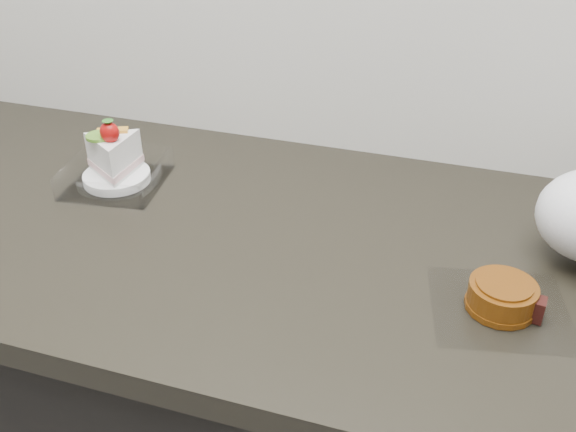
{
  "coord_description": "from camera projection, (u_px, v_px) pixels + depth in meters",
  "views": [
    {
      "loc": [
        0.23,
        0.94,
        1.44
      ],
      "look_at": [
        -0.01,
        1.68,
        0.94
      ],
      "focal_mm": 40.0,
      "sensor_mm": 36.0,
      "label": 1
    }
  ],
  "objects": [
    {
      "name": "cake_tray",
      "position": [
        115.0,
        166.0,
        1.08
      ],
      "size": [
        0.17,
        0.17,
        0.12
      ],
      "rotation": [
        0.0,
        0.0,
        0.13
      ],
      "color": "white",
      "rests_on": "counter"
    },
    {
      "name": "mooncake_wrap",
      "position": [
        503.0,
        299.0,
        0.81
      ],
      "size": [
        0.2,
        0.19,
        0.04
      ],
      "rotation": [
        0.0,
        0.0,
        0.38
      ],
      "color": "white",
      "rests_on": "counter"
    }
  ]
}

